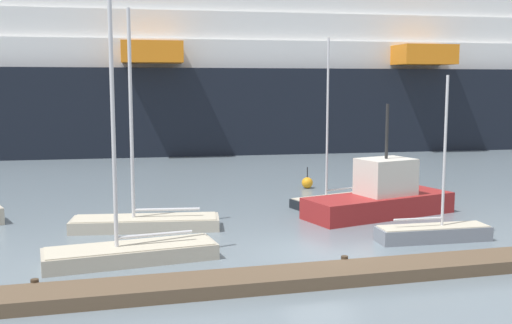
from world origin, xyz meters
TOP-DOWN VIEW (x-y plane):
  - ground_plane at (0.00, 0.00)m, footprint 600.00×600.00m
  - dock_pier at (0.00, -3.24)m, footprint 24.72×1.86m
  - sailboat_1 at (-6.95, 0.54)m, footprint 6.20×2.45m
  - sailboat_2 at (4.99, 0.46)m, footprint 4.68×1.42m
  - sailboat_3 at (-6.09, 5.29)m, footprint 6.52×2.67m
  - sailboat_4 at (3.72, 8.32)m, footprint 4.75×2.23m
  - fishing_boat_1 at (5.07, 5.38)m, footprint 7.82×4.19m
  - channel_buoy_1 at (4.19, 13.55)m, footprint 0.67×0.67m
  - cruise_ship at (9.09, 40.65)m, footprint 140.56×28.68m

SIDE VIEW (x-z plane):
  - ground_plane at x=0.00m, z-range 0.00..0.00m
  - dock_pier at x=0.00m, z-range -0.04..0.46m
  - channel_buoy_1 at x=4.19m, z-range -0.31..0.99m
  - sailboat_2 at x=4.99m, z-range -2.93..3.69m
  - sailboat_4 at x=3.72m, z-range -3.87..4.72m
  - sailboat_1 at x=-6.95m, z-range -4.33..5.19m
  - sailboat_3 at x=-6.09m, z-range -4.27..5.13m
  - fishing_boat_1 at x=5.07m, z-range -1.74..3.60m
  - cruise_ship at x=9.09m, z-range -4.08..18.11m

